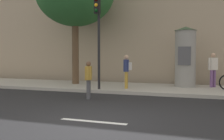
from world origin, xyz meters
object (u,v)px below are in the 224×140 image
Objects in this scene: pedestrian_in_light_jacket at (89,77)px; pedestrian_near_pole at (213,67)px; poster_column at (185,56)px; traffic_light at (98,28)px; pedestrian_tallest at (127,69)px.

pedestrian_in_light_jacket is 0.88× the size of pedestrian_near_pole.
poster_column is 2.03× the size of pedestrian_in_light_jacket.
pedestrian_in_light_jacket is (0.36, -1.80, -2.11)m from traffic_light.
traffic_light is 2.84× the size of pedestrian_in_light_jacket.
pedestrian_near_pole is at bearing 44.57° from pedestrian_in_light_jacket.
pedestrian_in_light_jacket is 0.93× the size of pedestrian_tallest.
poster_column is 3.12m from pedestrian_tallest.
poster_column is at bearing -172.21° from pedestrian_near_pole.
pedestrian_in_light_jacket is 6.47m from pedestrian_near_pole.
pedestrian_tallest is at bearing -153.58° from pedestrian_near_pole.
pedestrian_tallest is at bearing -145.65° from poster_column.
traffic_light is 1.40× the size of poster_column.
pedestrian_tallest is (1.13, 0.83, -1.90)m from traffic_light.
poster_column is at bearing 52.90° from pedestrian_in_light_jacket.
pedestrian_in_light_jacket is at bearing -106.27° from pedestrian_tallest.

